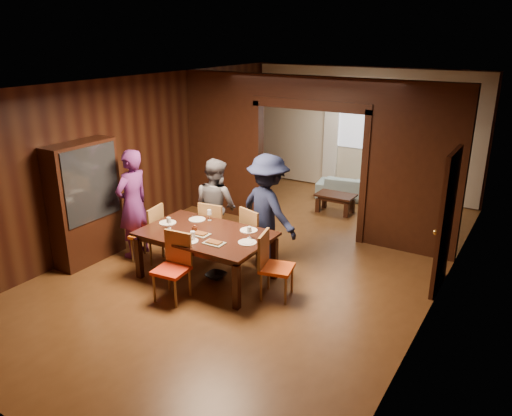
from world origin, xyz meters
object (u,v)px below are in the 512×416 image
Objects in this scene: sofa at (357,188)px; dining_table at (206,255)px; person_navy at (268,210)px; person_purple at (133,204)px; chair_left at (146,233)px; coffee_table at (335,203)px; chair_right at (277,266)px; person_grey at (216,206)px; chair_far_l at (217,228)px; hutch at (85,203)px; chair_near at (171,268)px; chair_far_r at (258,235)px.

dining_table is at bearing 72.86° from sofa.
person_purple is at bearing 42.93° from person_navy.
person_navy is 2.05m from chair_left.
sofa is 2.23× the size of coffee_table.
coffee_table is at bearing -2.78° from chair_right.
chair_far_l is (0.07, -0.10, -0.34)m from person_grey.
person_grey is 1.71× the size of chair_far_l.
hutch is at bearing -167.75° from dining_table.
coffee_table is at bearing 151.63° from person_purple.
person_purple reaches higher than chair_far_l.
chair_near reaches higher than coffee_table.
person_grey reaches higher than chair_far_r.
person_purple reaches higher than chair_left.
sofa is 4.89m from chair_right.
chair_right is at bearing 28.28° from chair_near.
chair_right is 1.75m from chair_far_l.
chair_right reaches higher than sofa.
coffee_table is at bearing 145.58° from chair_left.
dining_table is 2.45× the size of coffee_table.
person_grey is 4.17m from sofa.
person_grey is 0.93× the size of sofa.
chair_left reaches higher than sofa.
chair_far_l is at bearing 24.73° from chair_far_r.
chair_left is (-0.79, -0.89, -0.34)m from person_grey.
person_navy is at bearing 23.53° from chair_right.
chair_far_l is 1.00× the size of chair_near.
chair_far_l is at bearing 96.71° from chair_near.
hutch is (-2.60, -1.44, 0.08)m from person_navy.
person_navy is 0.93× the size of dining_table.
person_grey is (1.11, 0.83, -0.09)m from person_purple.
person_navy is 1.89× the size of chair_left.
chair_right is (1.66, -0.85, -0.34)m from person_grey.
chair_left is at bearing 78.14° from chair_right.
person_navy reaches higher than sofa.
person_purple reaches higher than person_navy.
chair_far_r is at bearing 76.86° from sofa.
chair_left and chair_near have the same top height.
person_grey is 2.07× the size of coffee_table.
person_navy is at bearing -174.85° from chair_far_l.
person_grey is at bearing 127.61° from person_purple.
chair_left is 1.17m from chair_far_l.
chair_far_l is 1.00× the size of chair_far_r.
chair_left is at bearing 79.58° from person_purple.
hutch is at bearing 165.56° from chair_near.
hutch is at bearing 85.87° from chair_right.
person_navy reaches higher than chair_far_l.
hutch is at bearing 29.17° from chair_far_l.
dining_table is (-0.62, -4.90, 0.12)m from sofa.
person_purple is 1.45m from chair_far_l.
chair_right is (0.59, -4.85, 0.22)m from sofa.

